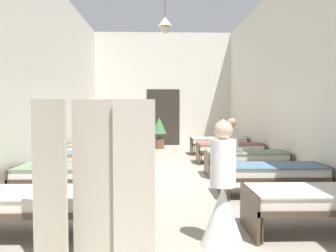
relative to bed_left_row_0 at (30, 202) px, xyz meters
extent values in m
cube|color=#9E9384|center=(1.85, 3.80, -0.49)|extent=(6.41, 14.32, 0.10)
cube|color=silver|center=(1.85, 10.76, 1.97)|extent=(6.21, 0.20, 4.83)
cube|color=silver|center=(-1.15, 3.80, 1.97)|extent=(0.20, 13.72, 4.83)
cube|color=silver|center=(4.86, 3.80, 1.97)|extent=(0.20, 13.72, 4.83)
cube|color=#2D2823|center=(1.85, 10.64, 0.76)|extent=(1.40, 0.06, 2.40)
cylinder|color=brown|center=(1.84, 6.20, 4.15)|extent=(0.02, 0.02, 0.49)
cone|color=beige|center=(1.84, 6.20, 3.75)|extent=(0.44, 0.44, 0.28)
sphere|color=beige|center=(1.84, 6.20, 3.53)|extent=(0.28, 0.28, 0.28)
cylinder|color=#473828|center=(0.87, -0.36, -0.27)|extent=(0.03, 0.03, 0.34)
cylinder|color=#473828|center=(0.87, 0.36, -0.27)|extent=(0.03, 0.03, 0.34)
cube|color=#473828|center=(0.00, 0.00, -0.06)|extent=(1.90, 0.84, 0.07)
cube|color=#473828|center=(0.93, 0.00, -0.15)|extent=(0.04, 0.84, 0.57)
cube|color=silver|center=(0.00, 0.00, 0.04)|extent=(1.82, 0.78, 0.14)
cube|color=beige|center=(0.00, 0.00, 0.12)|extent=(1.86, 0.82, 0.02)
cylinder|color=#473828|center=(2.84, -0.36, -0.27)|extent=(0.03, 0.03, 0.34)
cylinder|color=#473828|center=(2.84, 0.36, -0.27)|extent=(0.03, 0.03, 0.34)
cube|color=#473828|center=(3.71, 0.00, -0.06)|extent=(1.90, 0.84, 0.07)
cube|color=#473828|center=(2.78, 0.00, -0.15)|extent=(0.04, 0.84, 0.57)
cube|color=silver|center=(3.71, 0.00, 0.04)|extent=(1.82, 0.78, 0.14)
cube|color=beige|center=(3.71, 0.00, 0.12)|extent=(1.86, 0.82, 0.02)
cylinder|color=#473828|center=(-0.87, 1.54, -0.27)|extent=(0.03, 0.03, 0.34)
cylinder|color=#473828|center=(-0.87, 2.26, -0.27)|extent=(0.03, 0.03, 0.34)
cylinder|color=#473828|center=(0.87, 1.54, -0.27)|extent=(0.03, 0.03, 0.34)
cylinder|color=#473828|center=(0.87, 2.26, -0.27)|extent=(0.03, 0.03, 0.34)
cube|color=#473828|center=(0.00, 1.90, -0.06)|extent=(1.90, 0.84, 0.07)
cube|color=#473828|center=(-0.93, 1.90, -0.15)|extent=(0.04, 0.84, 0.57)
cube|color=#473828|center=(0.93, 1.90, -0.15)|extent=(0.04, 0.84, 0.57)
cube|color=white|center=(0.00, 1.90, 0.04)|extent=(1.82, 0.78, 0.14)
cube|color=slate|center=(0.00, 1.90, 0.12)|extent=(1.86, 0.82, 0.02)
cylinder|color=#473828|center=(2.84, 1.54, -0.27)|extent=(0.03, 0.03, 0.34)
cylinder|color=#473828|center=(2.84, 2.26, -0.27)|extent=(0.03, 0.03, 0.34)
cylinder|color=#473828|center=(4.58, 1.54, -0.27)|extent=(0.03, 0.03, 0.34)
cylinder|color=#473828|center=(4.58, 2.26, -0.27)|extent=(0.03, 0.03, 0.34)
cube|color=#473828|center=(3.71, 1.90, -0.06)|extent=(1.90, 0.84, 0.07)
cube|color=#473828|center=(2.78, 1.90, -0.15)|extent=(0.04, 0.84, 0.57)
cube|color=#473828|center=(4.64, 1.90, -0.15)|extent=(0.04, 0.84, 0.57)
cube|color=white|center=(3.71, 1.90, 0.04)|extent=(1.82, 0.78, 0.14)
cube|color=slate|center=(3.71, 1.90, 0.12)|extent=(1.86, 0.82, 0.02)
cylinder|color=#473828|center=(-0.87, 3.44, -0.27)|extent=(0.03, 0.03, 0.34)
cylinder|color=#473828|center=(-0.87, 4.16, -0.27)|extent=(0.03, 0.03, 0.34)
cylinder|color=#473828|center=(0.87, 3.44, -0.27)|extent=(0.03, 0.03, 0.34)
cylinder|color=#473828|center=(0.87, 4.16, -0.27)|extent=(0.03, 0.03, 0.34)
cube|color=#473828|center=(0.00, 3.80, -0.06)|extent=(1.90, 0.84, 0.07)
cube|color=#473828|center=(-0.93, 3.80, -0.15)|extent=(0.04, 0.84, 0.57)
cube|color=#473828|center=(0.93, 3.80, -0.15)|extent=(0.04, 0.84, 0.57)
cube|color=silver|center=(0.00, 3.80, 0.04)|extent=(1.82, 0.78, 0.14)
cube|color=slate|center=(0.00, 3.80, 0.12)|extent=(1.86, 0.82, 0.02)
cylinder|color=#473828|center=(2.84, 3.44, -0.27)|extent=(0.03, 0.03, 0.34)
cylinder|color=#473828|center=(2.84, 4.16, -0.27)|extent=(0.03, 0.03, 0.34)
cylinder|color=#473828|center=(4.58, 3.44, -0.27)|extent=(0.03, 0.03, 0.34)
cylinder|color=#473828|center=(4.58, 4.16, -0.27)|extent=(0.03, 0.03, 0.34)
cube|color=#473828|center=(3.71, 3.80, -0.06)|extent=(1.90, 0.84, 0.07)
cube|color=#473828|center=(2.78, 3.80, -0.15)|extent=(0.04, 0.84, 0.57)
cube|color=#473828|center=(4.64, 3.80, -0.15)|extent=(0.04, 0.84, 0.57)
cube|color=silver|center=(3.71, 3.80, 0.04)|extent=(1.82, 0.78, 0.14)
cube|color=slate|center=(3.71, 3.80, 0.12)|extent=(1.86, 0.82, 0.02)
cylinder|color=#473828|center=(-0.87, 5.34, -0.27)|extent=(0.03, 0.03, 0.34)
cylinder|color=#473828|center=(-0.87, 6.06, -0.27)|extent=(0.03, 0.03, 0.34)
cylinder|color=#473828|center=(0.87, 5.34, -0.27)|extent=(0.03, 0.03, 0.34)
cylinder|color=#473828|center=(0.87, 6.06, -0.27)|extent=(0.03, 0.03, 0.34)
cube|color=#473828|center=(0.00, 5.70, -0.06)|extent=(1.90, 0.84, 0.07)
cube|color=#473828|center=(-0.93, 5.70, -0.15)|extent=(0.04, 0.84, 0.57)
cube|color=#473828|center=(0.93, 5.70, -0.15)|extent=(0.04, 0.84, 0.57)
cube|color=white|center=(0.00, 5.70, 0.04)|extent=(1.82, 0.78, 0.14)
cube|color=#9E9E93|center=(0.00, 5.70, 0.12)|extent=(1.86, 0.82, 0.02)
cylinder|color=#473828|center=(2.84, 5.34, -0.27)|extent=(0.03, 0.03, 0.34)
cylinder|color=#473828|center=(2.84, 6.06, -0.27)|extent=(0.03, 0.03, 0.34)
cylinder|color=#473828|center=(4.58, 5.34, -0.27)|extent=(0.03, 0.03, 0.34)
cylinder|color=#473828|center=(4.58, 6.06, -0.27)|extent=(0.03, 0.03, 0.34)
cube|color=#473828|center=(3.71, 5.70, -0.06)|extent=(1.90, 0.84, 0.07)
cube|color=#473828|center=(2.78, 5.70, -0.15)|extent=(0.04, 0.84, 0.57)
cube|color=#473828|center=(4.64, 5.70, -0.15)|extent=(0.04, 0.84, 0.57)
cube|color=white|center=(3.71, 5.70, 0.04)|extent=(1.82, 0.78, 0.14)
cube|color=#8C4C47|center=(3.71, 5.70, 0.12)|extent=(1.86, 0.82, 0.02)
cylinder|color=#473828|center=(-0.87, 7.24, -0.27)|extent=(0.03, 0.03, 0.34)
cylinder|color=#473828|center=(-0.87, 7.96, -0.27)|extent=(0.03, 0.03, 0.34)
cylinder|color=#473828|center=(0.87, 7.24, -0.27)|extent=(0.03, 0.03, 0.34)
cylinder|color=#473828|center=(0.87, 7.96, -0.27)|extent=(0.03, 0.03, 0.34)
cube|color=#473828|center=(0.00, 7.60, -0.06)|extent=(1.90, 0.84, 0.07)
cube|color=#473828|center=(-0.93, 7.60, -0.15)|extent=(0.04, 0.84, 0.57)
cube|color=#473828|center=(0.93, 7.60, -0.15)|extent=(0.04, 0.84, 0.57)
cube|color=white|center=(0.00, 7.60, 0.04)|extent=(1.82, 0.78, 0.14)
cube|color=beige|center=(0.00, 7.60, 0.12)|extent=(1.86, 0.82, 0.02)
cylinder|color=#473828|center=(2.84, 7.24, -0.27)|extent=(0.03, 0.03, 0.34)
cylinder|color=#473828|center=(2.84, 7.96, -0.27)|extent=(0.03, 0.03, 0.34)
cylinder|color=#473828|center=(4.58, 7.24, -0.27)|extent=(0.03, 0.03, 0.34)
cylinder|color=#473828|center=(4.58, 7.96, -0.27)|extent=(0.03, 0.03, 0.34)
cube|color=#473828|center=(3.71, 7.60, -0.06)|extent=(1.90, 0.84, 0.07)
cube|color=#473828|center=(2.78, 7.60, -0.15)|extent=(0.04, 0.84, 0.57)
cube|color=#473828|center=(4.64, 7.60, -0.15)|extent=(0.04, 0.84, 0.57)
cube|color=white|center=(3.71, 7.60, 0.04)|extent=(1.82, 0.78, 0.14)
cube|color=beige|center=(3.71, 7.60, 0.12)|extent=(1.86, 0.82, 0.02)
cone|color=white|center=(1.31, 5.33, -0.09)|extent=(0.52, 0.52, 0.70)
cylinder|color=white|center=(1.31, 5.33, 0.54)|extent=(0.30, 0.30, 0.55)
sphere|color=#846047|center=(1.31, 5.33, 0.92)|extent=(0.22, 0.22, 0.22)
cone|color=white|center=(1.31, 5.33, 1.00)|extent=(0.18, 0.18, 0.10)
cone|color=white|center=(2.36, -0.36, -0.09)|extent=(0.52, 0.52, 0.70)
cylinder|color=white|center=(2.36, -0.36, 0.54)|extent=(0.30, 0.30, 0.55)
sphere|color=beige|center=(2.36, -0.36, 0.92)|extent=(0.22, 0.22, 0.22)
cone|color=white|center=(2.36, -0.36, 1.00)|extent=(0.18, 0.18, 0.10)
cylinder|color=slate|center=(3.36, 3.78, 0.43)|extent=(0.32, 0.32, 0.58)
cube|color=slate|center=(3.36, 3.78, 0.18)|extent=(0.44, 0.44, 0.08)
sphere|color=#A87A5B|center=(3.36, 3.78, 0.83)|extent=(0.22, 0.22, 0.22)
cylinder|color=brown|center=(1.67, 9.34, -0.24)|extent=(0.40, 0.40, 0.39)
cylinder|color=brown|center=(1.67, 9.34, 0.06)|extent=(0.06, 0.06, 0.20)
cone|color=#3D7A42|center=(1.67, 9.34, 0.47)|extent=(0.59, 0.59, 0.64)
cube|color=#BCB29E|center=(0.53, -0.90, 0.41)|extent=(0.39, 0.20, 1.70)
cube|color=#BCB29E|center=(0.95, -0.84, 0.41)|extent=(0.42, 0.09, 1.70)
cube|color=#BCB29E|center=(1.37, -0.90, 0.41)|extent=(0.42, 0.10, 1.70)
camera|label=1|loc=(1.60, -4.35, 1.18)|focal=37.24mm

